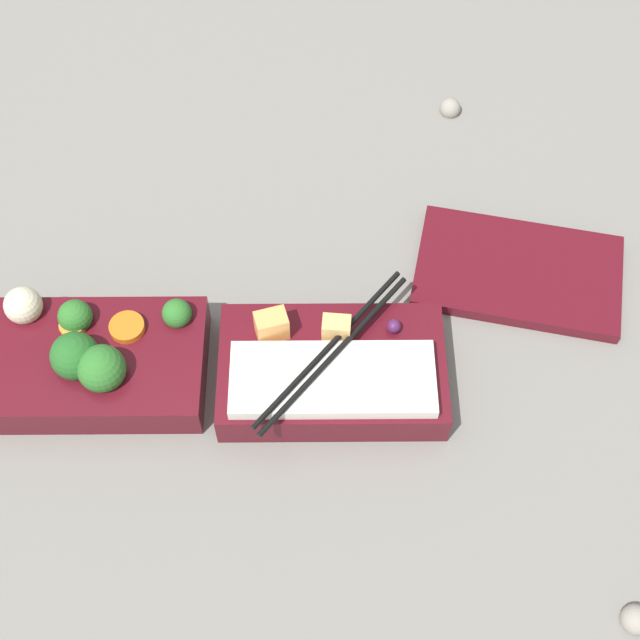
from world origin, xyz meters
The scene contains 6 objects.
ground_plane centered at (0.00, 0.00, 0.00)m, with size 3.00×3.00×0.00m, color slate.
bento_tray_vegetable centered at (-0.12, 0.01, 0.02)m, with size 0.20×0.13×0.07m.
bento_tray_rice centered at (0.10, 0.00, 0.02)m, with size 0.20×0.16×0.07m.
bento_lid centered at (0.29, 0.12, 0.01)m, with size 0.20×0.12×0.01m, color #510F19.
pebble_0 centered at (0.24, 0.34, 0.01)m, with size 0.02×0.02×0.02m, color gray.
pebble_1 centered at (0.34, -0.22, 0.01)m, with size 0.02×0.02×0.02m, color gray.
Camera 1 is at (0.09, -0.39, 0.73)m, focal length 50.00 mm.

